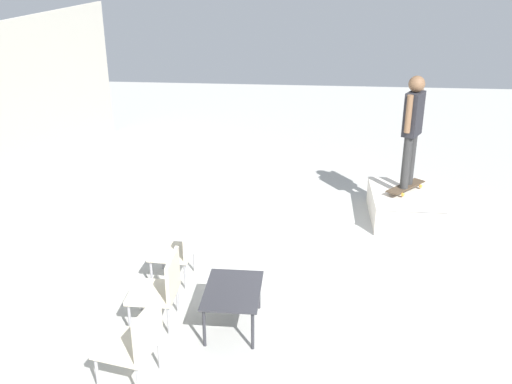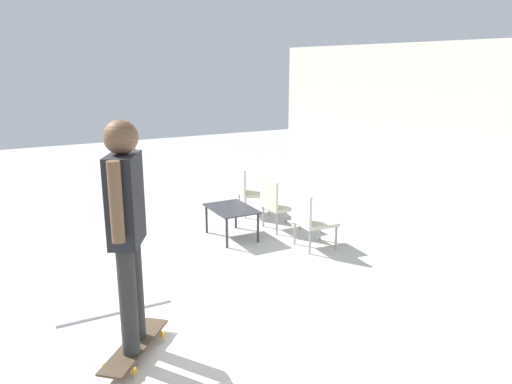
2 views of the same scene
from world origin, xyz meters
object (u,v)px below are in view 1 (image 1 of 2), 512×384
at_px(coffee_table, 233,294).
at_px(patio_chair_center, 160,287).
at_px(skateboard_on_ramp, 406,186).
at_px(patio_chair_right, 179,247).
at_px(skate_ramp_box, 404,206).
at_px(patio_chair_left, 135,341).
at_px(person_skater, 413,123).

relative_size(coffee_table, patio_chair_center, 1.02).
distance_m(skateboard_on_ramp, patio_chair_right, 3.87).
bearing_deg(skate_ramp_box, patio_chair_left, 142.59).
bearing_deg(coffee_table, patio_chair_left, 140.15).
relative_size(skate_ramp_box, patio_chair_right, 1.63).
xyz_separation_m(skate_ramp_box, skateboard_on_ramp, (0.06, -0.02, 0.30)).
bearing_deg(skate_ramp_box, skateboard_on_ramp, -13.77).
xyz_separation_m(coffee_table, patio_chair_right, (0.95, 0.81, 0.04)).
bearing_deg(patio_chair_center, person_skater, 135.33).
bearing_deg(skateboard_on_ramp, patio_chair_center, 176.52).
xyz_separation_m(skate_ramp_box, coffee_table, (-3.13, 2.33, 0.20)).
height_order(skate_ramp_box, patio_chair_right, patio_chair_right).
height_order(skateboard_on_ramp, person_skater, person_skater).
distance_m(patio_chair_left, patio_chair_right, 1.93).
height_order(skate_ramp_box, person_skater, person_skater).
bearing_deg(coffee_table, skate_ramp_box, -36.62).
bearing_deg(patio_chair_right, skate_ramp_box, 128.42).
xyz_separation_m(person_skater, patio_chair_center, (-3.19, 3.16, -1.10)).
height_order(coffee_table, patio_chair_left, patio_chair_left).
height_order(coffee_table, patio_chair_center, patio_chair_center).
relative_size(skateboard_on_ramp, person_skater, 0.43).
xyz_separation_m(skateboard_on_ramp, coffee_table, (-3.19, 2.34, -0.10)).
distance_m(skate_ramp_box, patio_chair_center, 4.44).
bearing_deg(patio_chair_center, coffee_table, 89.98).
distance_m(patio_chair_left, patio_chair_center, 0.98).
height_order(person_skater, patio_chair_left, person_skater).
height_order(patio_chair_center, patio_chair_right, same).
bearing_deg(patio_chair_left, patio_chair_right, -167.97).
bearing_deg(patio_chair_right, coffee_table, 44.20).
distance_m(skate_ramp_box, patio_chair_left, 5.18).
xyz_separation_m(coffee_table, patio_chair_left, (-0.98, 0.82, 0.04)).
distance_m(skateboard_on_ramp, person_skater, 1.04).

